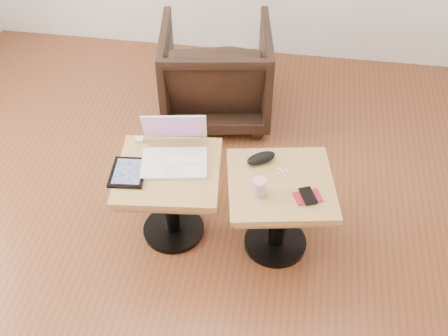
# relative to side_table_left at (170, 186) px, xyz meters

# --- Properties ---
(room_shell) EXTENTS (4.52, 4.52, 2.71)m
(room_shell) POSITION_rel_side_table_left_xyz_m (0.23, -0.19, 0.98)
(room_shell) COLOR brown
(room_shell) RESTS_ON ground
(side_table_left) EXTENTS (0.59, 0.59, 0.49)m
(side_table_left) POSITION_rel_side_table_left_xyz_m (0.00, 0.00, 0.00)
(side_table_left) COLOR black
(side_table_left) RESTS_ON ground
(side_table_right) EXTENTS (0.62, 0.62, 0.49)m
(side_table_right) POSITION_rel_side_table_left_xyz_m (0.59, -0.01, 0.00)
(side_table_right) COLOR black
(side_table_right) RESTS_ON ground
(laptop) EXTENTS (0.39, 0.39, 0.23)m
(laptop) POSITION_rel_side_table_left_xyz_m (0.01, 0.09, 0.17)
(laptop) COLOR white
(laptop) RESTS_ON side_table_left
(tablet) EXTENTS (0.20, 0.24, 0.02)m
(tablet) POSITION_rel_side_table_left_xyz_m (-0.19, -0.07, 0.13)
(tablet) COLOR black
(tablet) RESTS_ON side_table_left
(charging_adapter) EXTENTS (0.05, 0.05, 0.02)m
(charging_adapter) POSITION_rel_side_table_left_xyz_m (-0.21, 0.19, 0.13)
(charging_adapter) COLOR white
(charging_adapter) RESTS_ON side_table_left
(glasses_case) EXTENTS (0.18, 0.15, 0.05)m
(glasses_case) POSITION_rel_side_table_left_xyz_m (0.47, 0.13, 0.15)
(glasses_case) COLOR black
(glasses_case) RESTS_ON side_table_right
(striped_cup) EXTENTS (0.09, 0.09, 0.09)m
(striped_cup) POSITION_rel_side_table_left_xyz_m (0.48, -0.11, 0.17)
(striped_cup) COLOR #C0567C
(striped_cup) RESTS_ON side_table_right
(earbuds_tangle) EXTENTS (0.07, 0.05, 0.01)m
(earbuds_tangle) POSITION_rel_side_table_left_xyz_m (0.59, 0.07, 0.13)
(earbuds_tangle) COLOR white
(earbuds_tangle) RESTS_ON side_table_right
(phone_on_sleeve) EXTENTS (0.16, 0.13, 0.02)m
(phone_on_sleeve) POSITION_rel_side_table_left_xyz_m (0.73, -0.09, 0.13)
(phone_on_sleeve) COLOR maroon
(phone_on_sleeve) RESTS_ON side_table_right
(armchair) EXTENTS (0.84, 0.85, 0.68)m
(armchair) POSITION_rel_side_table_left_xyz_m (0.05, 1.16, -0.02)
(armchair) COLOR black
(armchair) RESTS_ON ground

